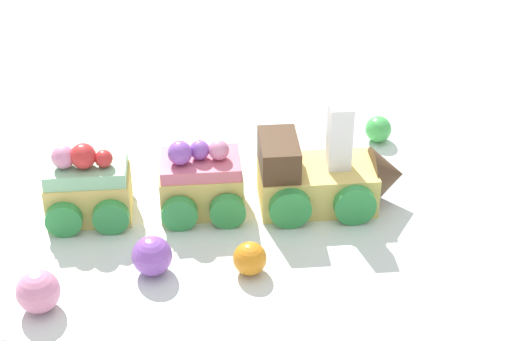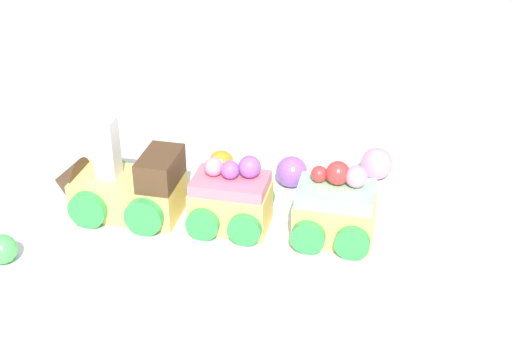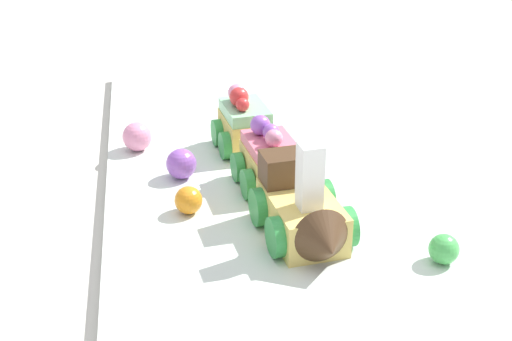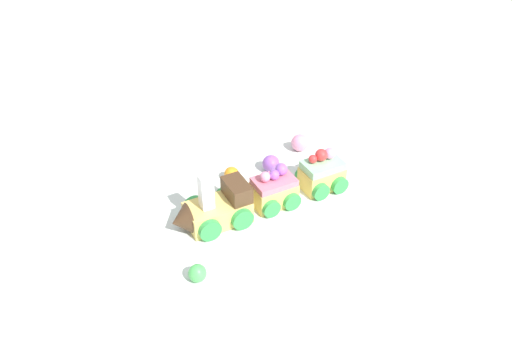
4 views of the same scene
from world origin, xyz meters
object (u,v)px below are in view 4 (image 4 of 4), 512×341
(cake_car_mint, at_px, (322,174))
(gumball_green, at_px, (197,273))
(gumball_orange, at_px, (232,174))
(gumball_purple, at_px, (271,164))
(gumball_pink, at_px, (300,143))
(cake_train_locomotive, at_px, (213,210))
(cake_car_strawberry, at_px, (274,190))

(cake_car_mint, xyz_separation_m, gumball_green, (0.25, 0.13, -0.01))
(cake_car_mint, relative_size, gumball_green, 2.93)
(gumball_orange, relative_size, gumball_purple, 0.84)
(gumball_pink, bearing_deg, gumball_orange, 16.50)
(gumball_green, bearing_deg, cake_car_mint, -153.36)
(gumball_purple, bearing_deg, cake_train_locomotive, 35.35)
(gumball_green, height_order, gumball_purple, gumball_purple)
(cake_train_locomotive, bearing_deg, gumball_pink, -153.04)
(gumball_green, bearing_deg, cake_train_locomotive, -117.90)
(gumball_orange, bearing_deg, gumball_pink, -163.50)
(cake_train_locomotive, height_order, gumball_purple, cake_train_locomotive)
(cake_train_locomotive, distance_m, gumball_orange, 0.11)
(cake_train_locomotive, distance_m, cake_car_strawberry, 0.10)
(gumball_green, relative_size, gumball_orange, 0.97)
(gumball_purple, bearing_deg, gumball_orange, 1.11)
(cake_car_mint, bearing_deg, gumball_green, 20.26)
(cake_car_mint, height_order, gumball_pink, cake_car_mint)
(cake_train_locomotive, xyz_separation_m, gumball_pink, (-0.21, -0.14, -0.01))
(gumball_pink, xyz_separation_m, gumball_orange, (0.15, 0.04, -0.00))
(cake_train_locomotive, relative_size, gumball_purple, 4.10)
(gumball_green, distance_m, gumball_purple, 0.27)
(cake_car_strawberry, bearing_deg, cake_car_mint, -179.74)
(gumball_orange, bearing_deg, gumball_green, 59.56)
(cake_train_locomotive, xyz_separation_m, gumball_orange, (-0.06, -0.09, -0.01))
(cake_train_locomotive, height_order, gumball_green, cake_train_locomotive)
(cake_train_locomotive, distance_m, gumball_pink, 0.25)
(cake_train_locomotive, relative_size, cake_car_strawberry, 1.72)
(gumball_pink, distance_m, gumball_purple, 0.09)
(gumball_green, relative_size, gumball_purple, 0.81)
(gumball_pink, relative_size, gumball_orange, 1.24)
(gumball_orange, bearing_deg, gumball_purple, -178.89)
(gumball_pink, relative_size, gumball_purple, 1.04)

